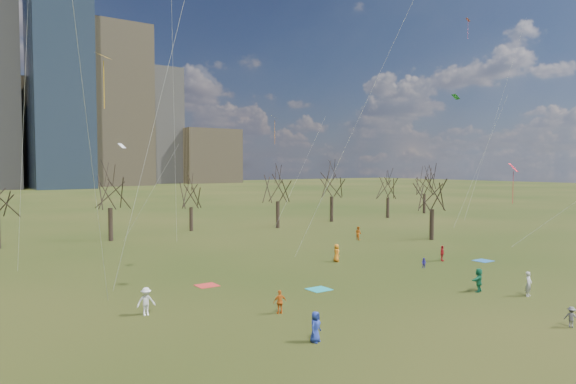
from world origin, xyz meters
TOP-DOWN VIEW (x-y plane):
  - ground at (0.00, 0.00)m, footprint 500.00×500.00m
  - bare_tree_row at (-0.09, 37.22)m, footprint 113.04×29.80m
  - blanket_teal at (-1.37, 5.98)m, footprint 1.60×1.50m
  - blanket_navy at (18.84, 5.85)m, footprint 1.60×1.50m
  - blanket_crimson at (-7.71, 11.88)m, footprint 1.60×1.50m
  - person_0 at (-8.62, -2.86)m, footprint 0.94×0.80m
  - person_1 at (9.58, -4.06)m, footprint 0.72×0.55m
  - person_3 at (4.90, -9.32)m, footprint 0.68×0.88m
  - person_4 at (-7.27, 2.46)m, footprint 0.93×0.52m
  - person_5 at (7.80, -1.27)m, footprint 1.70×0.97m
  - person_8 at (11.32, 6.78)m, footprint 0.47×0.54m
  - person_9 at (-14.25, 6.93)m, footprint 1.20×0.78m
  - person_10 at (15.46, 8.07)m, footprint 0.96×0.72m
  - person_12 at (6.83, 13.64)m, footprint 0.73×0.94m
  - person_14 at (18.41, 23.11)m, footprint 0.69×0.86m
  - kites_airborne at (1.97, 14.85)m, footprint 78.86×34.63m

SIDE VIEW (x-z plane):
  - ground at x=0.00m, z-range 0.00..0.00m
  - blanket_teal at x=-1.37m, z-range 0.00..0.03m
  - blanket_navy at x=18.84m, z-range 0.00..0.03m
  - blanket_crimson at x=-7.71m, z-range 0.00..0.03m
  - person_8 at x=11.32m, z-range 0.00..0.93m
  - person_3 at x=4.90m, z-range 0.00..1.20m
  - person_4 at x=-7.27m, z-range 0.00..1.49m
  - person_10 at x=15.46m, z-range 0.00..1.52m
  - person_0 at x=-8.62m, z-range 0.00..1.63m
  - person_14 at x=18.41m, z-range 0.00..1.69m
  - person_12 at x=6.83m, z-range 0.00..1.71m
  - person_9 at x=-14.25m, z-range 0.00..1.74m
  - person_5 at x=7.80m, z-range 0.00..1.74m
  - person_1 at x=9.58m, z-range 0.00..1.75m
  - bare_tree_row at x=-0.09m, z-range 1.37..10.87m
  - kites_airborne at x=1.97m, z-range -2.08..30.18m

